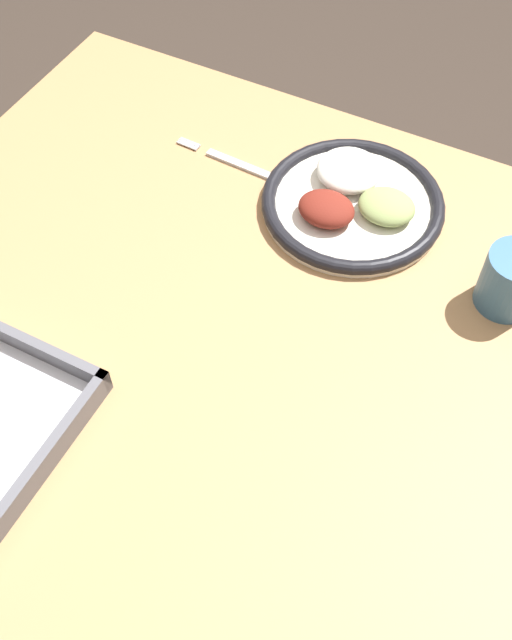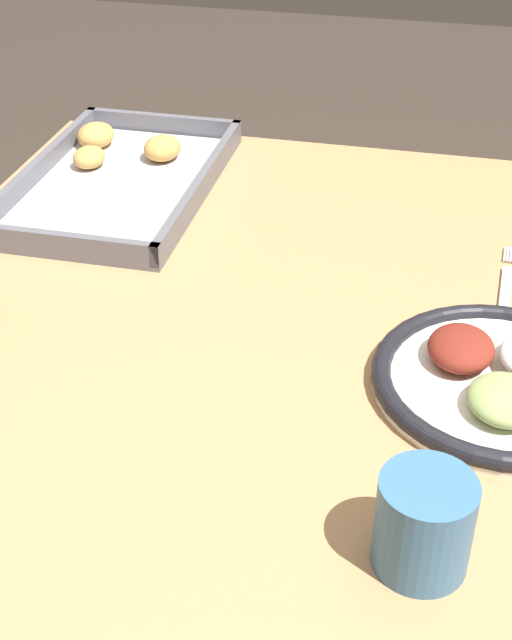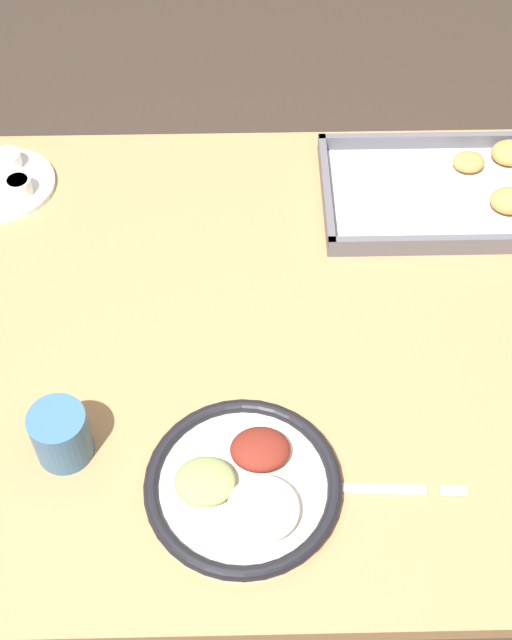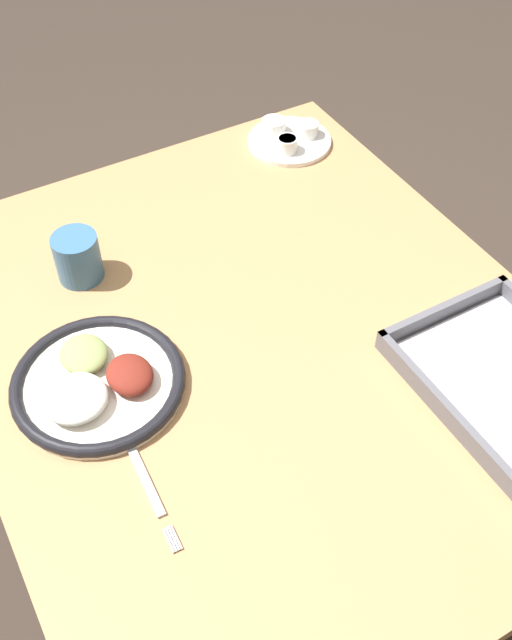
% 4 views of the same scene
% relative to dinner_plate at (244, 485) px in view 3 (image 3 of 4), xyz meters
% --- Properties ---
extents(ground_plane, '(8.00, 8.00, 0.00)m').
position_rel_dinner_plate_xyz_m(ground_plane, '(0.03, 0.25, -0.77)').
color(ground_plane, '#382D26').
extents(dining_table, '(1.07, 0.88, 0.76)m').
position_rel_dinner_plate_xyz_m(dining_table, '(0.03, 0.25, -0.13)').
color(dining_table, '#AD7F51').
rests_on(dining_table, ground_plane).
extents(dinner_plate, '(0.26, 0.26, 0.04)m').
position_rel_dinner_plate_xyz_m(dinner_plate, '(0.00, 0.00, 0.00)').
color(dinner_plate, white).
rests_on(dinner_plate, dining_table).
extents(fork, '(0.21, 0.02, 0.00)m').
position_rel_dinner_plate_xyz_m(fork, '(0.17, -0.00, -0.01)').
color(fork, silver).
rests_on(fork, dining_table).
extents(saucer_plate, '(0.17, 0.17, 0.04)m').
position_rel_dinner_plate_xyz_m(saucer_plate, '(-0.39, 0.57, -0.00)').
color(saucer_plate, white).
rests_on(saucer_plate, dining_table).
extents(baking_tray, '(0.41, 0.25, 0.04)m').
position_rel_dinner_plate_xyz_m(baking_tray, '(0.36, 0.53, -0.00)').
color(baking_tray, '#595960').
rests_on(baking_tray, dining_table).
extents(drinking_cup, '(0.08, 0.08, 0.08)m').
position_rel_dinner_plate_xyz_m(drinking_cup, '(-0.24, 0.06, 0.03)').
color(drinking_cup, '#38668E').
rests_on(drinking_cup, dining_table).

